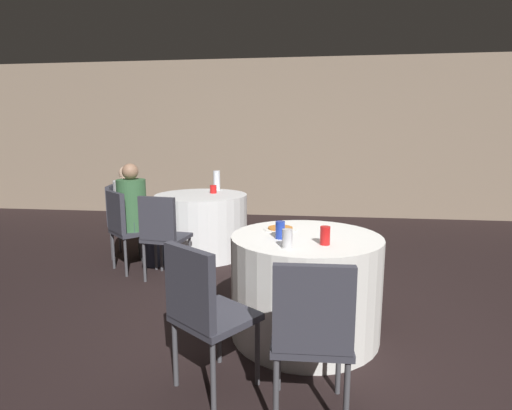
# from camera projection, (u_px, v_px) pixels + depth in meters

# --- Properties ---
(ground_plane) EXTENTS (16.00, 16.00, 0.00)m
(ground_plane) POSITION_uv_depth(u_px,v_px,m) (299.00, 333.00, 2.98)
(ground_plane) COLOR black
(wall_back) EXTENTS (16.00, 0.06, 2.80)m
(wall_back) POSITION_uv_depth(u_px,v_px,m) (306.00, 139.00, 7.14)
(wall_back) COLOR gray
(wall_back) RESTS_ON ground_plane
(table_near) EXTENTS (1.08, 1.08, 0.75)m
(table_near) POSITION_uv_depth(u_px,v_px,m) (305.00, 285.00, 2.92)
(table_near) COLOR white
(table_near) RESTS_ON ground_plane
(table_far) EXTENTS (1.12, 1.12, 0.75)m
(table_far) POSITION_uv_depth(u_px,v_px,m) (202.00, 225.00, 4.92)
(table_far) COLOR white
(table_far) RESTS_ON ground_plane
(chair_near_southwest) EXTENTS (0.56, 0.56, 0.88)m
(chair_near_southwest) POSITION_uv_depth(u_px,v_px,m) (203.00, 306.00, 2.21)
(chair_near_southwest) COLOR #383842
(chair_near_southwest) RESTS_ON ground_plane
(chair_near_south) EXTENTS (0.41, 0.42, 0.88)m
(chair_near_south) POSITION_uv_depth(u_px,v_px,m) (312.00, 328.00, 1.96)
(chair_near_south) COLOR #383842
(chair_near_south) RESTS_ON ground_plane
(chair_far_west) EXTENTS (0.47, 0.47, 0.88)m
(chair_far_west) POSITION_uv_depth(u_px,v_px,m) (121.00, 214.00, 4.83)
(chair_far_west) COLOR #383842
(chair_far_west) RESTS_ON ground_plane
(chair_far_southwest) EXTENTS (0.57, 0.57, 0.88)m
(chair_far_southwest) POSITION_uv_depth(u_px,v_px,m) (125.00, 224.00, 4.28)
(chair_far_southwest) COLOR #383842
(chair_far_southwest) RESTS_ON ground_plane
(chair_far_south) EXTENTS (0.46, 0.46, 0.88)m
(chair_far_south) POSITION_uv_depth(u_px,v_px,m) (162.00, 230.00, 3.98)
(chair_far_south) COLOR #383842
(chair_far_south) RESTS_ON ground_plane
(person_white_shirt) EXTENTS (0.50, 0.36, 1.10)m
(person_white_shirt) POSITION_uv_depth(u_px,v_px,m) (135.00, 211.00, 4.84)
(person_white_shirt) COLOR #282828
(person_white_shirt) RESTS_ON ground_plane
(person_green_jacket) EXTENTS (0.44, 0.45, 1.17)m
(person_green_jacket) POSITION_uv_depth(u_px,v_px,m) (139.00, 217.00, 4.37)
(person_green_jacket) COLOR #33384C
(person_green_jacket) RESTS_ON ground_plane
(pizza_plate_near) EXTENTS (0.26, 0.26, 0.02)m
(pizza_plate_near) POSITION_uv_depth(u_px,v_px,m) (280.00, 229.00, 3.05)
(pizza_plate_near) COLOR white
(pizza_plate_near) RESTS_ON table_near
(soda_can_silver) EXTENTS (0.07, 0.07, 0.12)m
(soda_can_silver) POSITION_uv_depth(u_px,v_px,m) (287.00, 239.00, 2.54)
(soda_can_silver) COLOR silver
(soda_can_silver) RESTS_ON table_near
(soda_can_red) EXTENTS (0.07, 0.07, 0.12)m
(soda_can_red) POSITION_uv_depth(u_px,v_px,m) (325.00, 236.00, 2.61)
(soda_can_red) COLOR red
(soda_can_red) RESTS_ON table_near
(soda_can_blue) EXTENTS (0.07, 0.07, 0.12)m
(soda_can_blue) POSITION_uv_depth(u_px,v_px,m) (280.00, 230.00, 2.77)
(soda_can_blue) COLOR #1E38A5
(soda_can_blue) RESTS_ON table_near
(bottle_far) EXTENTS (0.09, 0.09, 0.25)m
(bottle_far) POSITION_uv_depth(u_px,v_px,m) (217.00, 180.00, 5.26)
(bottle_far) COLOR silver
(bottle_far) RESTS_ON table_far
(cup_far) EXTENTS (0.08, 0.08, 0.10)m
(cup_far) POSITION_uv_depth(u_px,v_px,m) (213.00, 189.00, 4.96)
(cup_far) COLOR red
(cup_far) RESTS_ON table_far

